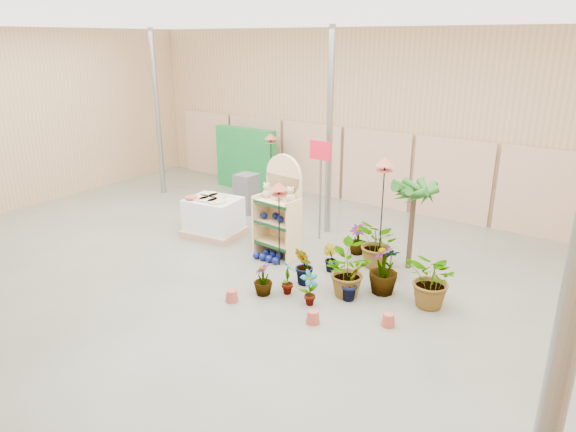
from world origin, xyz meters
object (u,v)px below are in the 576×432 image
at_px(display_shelf, 281,210).
at_px(potted_plant_2, 345,270).
at_px(bird_table_front, 279,189).
at_px(pallet_stack, 214,217).

bearing_deg(display_shelf, potted_plant_2, -18.89).
xyz_separation_m(display_shelf, bird_table_front, (0.31, -0.50, 0.61)).
bearing_deg(potted_plant_2, display_shelf, 156.31).
distance_m(pallet_stack, potted_plant_2, 3.90).
relative_size(display_shelf, potted_plant_2, 2.22).
xyz_separation_m(display_shelf, potted_plant_2, (1.95, -0.86, -0.48)).
distance_m(bird_table_front, potted_plant_2, 2.01).
bearing_deg(pallet_stack, potted_plant_2, -20.10).
xyz_separation_m(pallet_stack, potted_plant_2, (3.81, -0.83, 0.03)).
xyz_separation_m(pallet_stack, bird_table_front, (2.16, -0.47, 1.13)).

